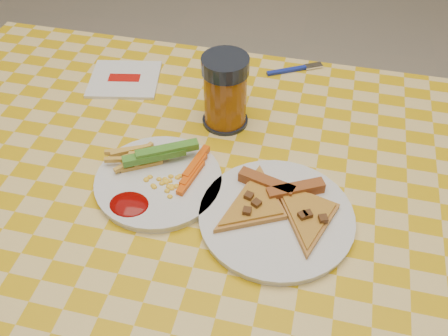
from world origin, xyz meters
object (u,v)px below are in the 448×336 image
at_px(plate_right, 276,218).
at_px(drink_glass, 225,92).
at_px(table, 217,225).
at_px(plate_left, 159,182).

bearing_deg(plate_right, drink_glass, 121.49).
height_order(table, plate_left, plate_left).
bearing_deg(plate_left, table, -2.57).
height_order(table, drink_glass, drink_glass).
xyz_separation_m(table, plate_left, (-0.10, 0.00, 0.08)).
relative_size(table, drink_glass, 9.07).
relative_size(table, plate_right, 5.36).
distance_m(plate_left, plate_right, 0.21).
bearing_deg(plate_right, plate_left, 171.35).
relative_size(plate_right, drink_glass, 1.69).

